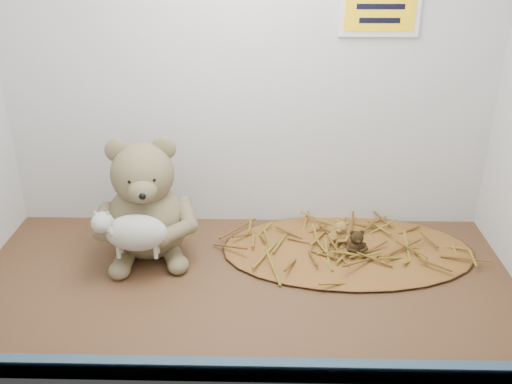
{
  "coord_description": "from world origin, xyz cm",
  "views": [
    {
      "loc": [
        5.08,
        -104.94,
        71.69
      ],
      "look_at": [
        2.57,
        3.81,
        20.49
      ],
      "focal_mm": 40.0,
      "sensor_mm": 36.0,
      "label": 1
    }
  ],
  "objects_px": {
    "toy_lamb": "(137,233)",
    "main_teddy": "(145,198)",
    "mini_teddy_tan": "(341,231)",
    "mini_teddy_brown": "(357,241)"
  },
  "relations": [
    {
      "from": "toy_lamb",
      "to": "mini_teddy_tan",
      "type": "height_order",
      "value": "toy_lamb"
    },
    {
      "from": "toy_lamb",
      "to": "mini_teddy_tan",
      "type": "relative_size",
      "value": 2.78
    },
    {
      "from": "mini_teddy_tan",
      "to": "mini_teddy_brown",
      "type": "relative_size",
      "value": 1.0
    },
    {
      "from": "toy_lamb",
      "to": "mini_teddy_brown",
      "type": "xyz_separation_m",
      "value": [
        0.49,
        0.09,
        -0.07
      ]
    },
    {
      "from": "mini_teddy_brown",
      "to": "toy_lamb",
      "type": "bearing_deg",
      "value": -173.42
    },
    {
      "from": "toy_lamb",
      "to": "main_teddy",
      "type": "bearing_deg",
      "value": 90.0
    },
    {
      "from": "mini_teddy_tan",
      "to": "mini_teddy_brown",
      "type": "height_order",
      "value": "same"
    },
    {
      "from": "main_teddy",
      "to": "toy_lamb",
      "type": "xyz_separation_m",
      "value": [
        0.0,
        -0.1,
        -0.03
      ]
    },
    {
      "from": "mini_teddy_tan",
      "to": "main_teddy",
      "type": "bearing_deg",
      "value": -143.5
    },
    {
      "from": "toy_lamb",
      "to": "mini_teddy_tan",
      "type": "distance_m",
      "value": 0.49
    }
  ]
}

